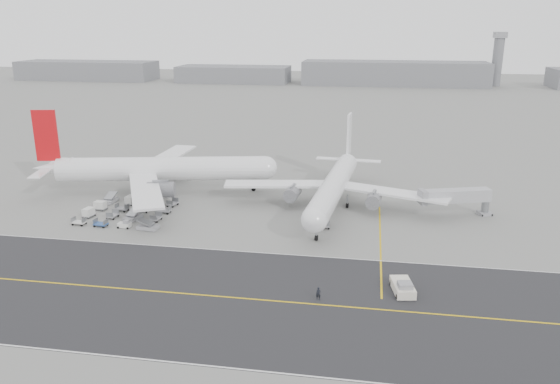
% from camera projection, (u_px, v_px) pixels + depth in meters
% --- Properties ---
extents(ground, '(700.00, 700.00, 0.00)m').
position_uv_depth(ground, '(205.00, 244.00, 94.23)').
color(ground, gray).
rests_on(ground, ground).
extents(taxiway, '(220.00, 59.00, 0.03)m').
position_uv_depth(taxiway, '(201.00, 295.00, 76.51)').
color(taxiway, '#2B2B2D').
rests_on(taxiway, ground).
extents(horizon_buildings, '(520.00, 28.00, 28.00)m').
position_uv_depth(horizon_buildings, '(377.00, 85.00, 334.34)').
color(horizon_buildings, slate).
rests_on(horizon_buildings, ground).
extents(control_tower, '(7.00, 7.00, 31.25)m').
position_uv_depth(control_tower, '(498.00, 58.00, 323.21)').
color(control_tower, slate).
rests_on(control_tower, ground).
extents(airliner_a, '(53.60, 52.50, 18.70)m').
position_uv_depth(airliner_a, '(156.00, 169.00, 121.37)').
color(airliner_a, white).
rests_on(airliner_a, ground).
extents(airliner_b, '(46.41, 47.11, 16.26)m').
position_uv_depth(airliner_b, '(334.00, 185.00, 111.63)').
color(airliner_b, white).
rests_on(airliner_b, ground).
extents(pushback_tug, '(3.58, 7.38, 2.08)m').
position_uv_depth(pushback_tug, '(403.00, 287.00, 76.97)').
color(pushback_tug, silver).
rests_on(pushback_tug, ground).
extents(jet_bridge, '(15.05, 7.10, 5.66)m').
position_uv_depth(jet_bridge, '(456.00, 197.00, 106.46)').
color(jet_bridge, gray).
rests_on(jet_bridge, ground).
extents(gse_cluster, '(24.06, 23.40, 1.92)m').
position_uv_depth(gse_cluster, '(128.00, 215.00, 108.22)').
color(gse_cluster, '#9B9BA0').
rests_on(gse_cluster, ground).
extents(stray_dolly, '(2.32, 3.20, 1.79)m').
position_uv_depth(stray_dolly, '(324.00, 227.00, 101.80)').
color(stray_dolly, silver).
rests_on(stray_dolly, ground).
extents(ground_crew_a, '(0.70, 0.46, 1.90)m').
position_uv_depth(ground_crew_a, '(318.00, 294.00, 74.91)').
color(ground_crew_a, black).
rests_on(ground_crew_a, ground).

